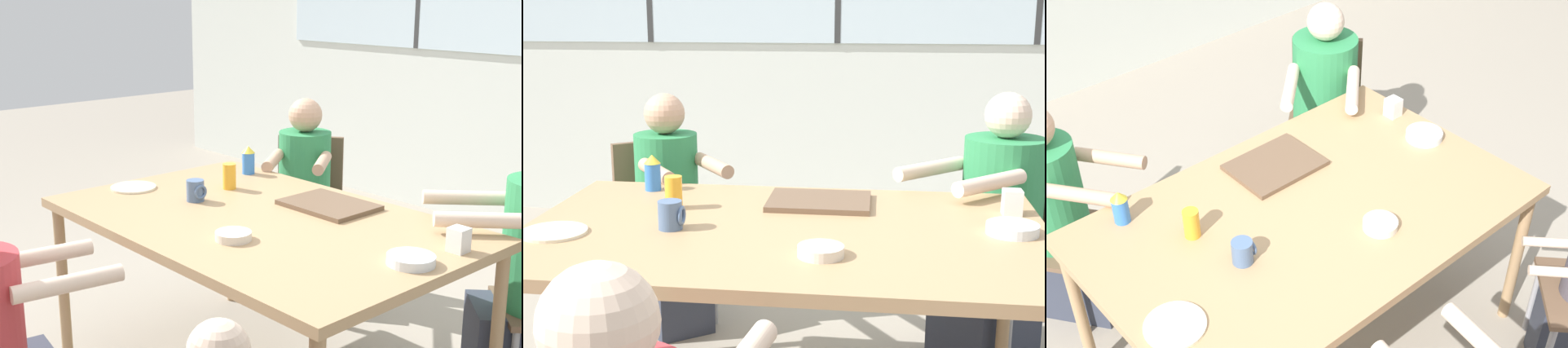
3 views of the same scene
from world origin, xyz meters
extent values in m
plane|color=gray|center=(0.00, 0.00, 0.00)|extent=(16.00, 16.00, 0.00)
cube|color=tan|center=(0.00, 0.00, 0.76)|extent=(1.71, 1.09, 0.04)
cylinder|color=tan|center=(0.81, -0.50, 0.37)|extent=(0.05, 0.05, 0.74)
cylinder|color=tan|center=(-0.81, 0.50, 0.37)|extent=(0.05, 0.05, 0.74)
cylinder|color=tan|center=(0.81, 0.50, 0.37)|extent=(0.05, 0.05, 0.74)
cube|color=brown|center=(-0.69, 0.95, 0.42)|extent=(0.56, 0.56, 0.03)
cylinder|color=#99999E|center=(-0.45, 0.91, 0.20)|extent=(0.03, 0.03, 0.40)
cylinder|color=#99999E|center=(-0.73, 0.71, 0.20)|extent=(0.03, 0.03, 0.40)
cylinder|color=#99999E|center=(-0.66, 1.19, 0.20)|extent=(0.03, 0.03, 0.40)
cube|color=brown|center=(0.85, 0.81, 0.42)|extent=(0.57, 0.57, 0.03)
cube|color=brown|center=(0.98, 0.94, 0.64)|extent=(0.29, 0.30, 0.42)
cylinder|color=#99999E|center=(0.84, 0.57, 0.20)|extent=(0.03, 0.03, 0.40)
cylinder|color=#99999E|center=(0.61, 0.82, 0.20)|extent=(0.03, 0.03, 0.40)
cylinder|color=#99999E|center=(1.09, 0.81, 0.20)|extent=(0.03, 0.03, 0.40)
cylinder|color=#99999E|center=(0.85, 1.05, 0.20)|extent=(0.03, 0.03, 0.40)
cylinder|color=#99999E|center=(0.81, -0.62, 0.20)|extent=(0.03, 0.03, 0.40)
cube|color=#333847|center=(-0.64, 0.87, 0.21)|extent=(0.41, 0.43, 0.43)
cylinder|color=#2D844C|center=(-0.67, 0.92, 0.67)|extent=(0.29, 0.29, 0.49)
cylinder|color=tan|center=(-0.42, 0.80, 0.80)|extent=(0.24, 0.29, 0.06)
cylinder|color=tan|center=(-0.63, 0.64, 0.80)|extent=(0.24, 0.29, 0.06)
cube|color=#333847|center=(0.77, 0.74, 0.21)|extent=(0.50, 0.50, 0.43)
cylinder|color=#2D844C|center=(0.82, 0.79, 0.69)|extent=(0.33, 0.33, 0.53)
sphere|color=beige|center=(0.82, 0.79, 1.05)|extent=(0.19, 0.19, 0.19)
cylinder|color=beige|center=(0.72, 0.48, 0.84)|extent=(0.31, 0.30, 0.06)
cylinder|color=beige|center=(0.51, 0.70, 0.84)|extent=(0.31, 0.30, 0.06)
cylinder|color=beige|center=(0.02, -0.86, 0.73)|extent=(0.12, 0.38, 0.06)
cube|color=#333847|center=(0.75, -0.80, 0.21)|extent=(0.28, 0.28, 0.43)
cylinder|color=beige|center=(0.61, -0.77, 0.62)|extent=(0.17, 0.18, 0.04)
cylinder|color=beige|center=(0.73, -0.66, 0.62)|extent=(0.17, 0.18, 0.04)
cube|color=brown|center=(0.09, 0.31, 0.79)|extent=(0.37, 0.28, 0.02)
cylinder|color=slate|center=(-0.36, -0.06, 0.83)|extent=(0.08, 0.08, 0.09)
torus|color=slate|center=(-0.32, -0.06, 0.83)|extent=(0.01, 0.06, 0.06)
cylinder|color=blue|center=(-0.57, 0.43, 0.83)|extent=(0.06, 0.06, 0.11)
cone|color=gold|center=(-0.57, 0.43, 0.90)|extent=(0.07, 0.07, 0.03)
cylinder|color=gold|center=(-0.42, 0.18, 0.84)|extent=(0.06, 0.06, 0.12)
cube|color=silver|center=(0.76, 0.26, 0.82)|extent=(0.06, 0.06, 0.09)
cylinder|color=silver|center=(0.73, 0.03, 0.80)|extent=(0.16, 0.16, 0.03)
cylinder|color=silver|center=(0.14, -0.26, 0.79)|extent=(0.14, 0.14, 0.03)
cylinder|color=beige|center=(-0.72, -0.16, 0.78)|extent=(0.21, 0.21, 0.01)
camera|label=1|loc=(2.11, -1.86, 1.68)|focal=50.00mm
camera|label=2|loc=(0.30, -2.24, 1.48)|focal=50.00mm
camera|label=3|loc=(-1.45, -1.64, 2.61)|focal=50.00mm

